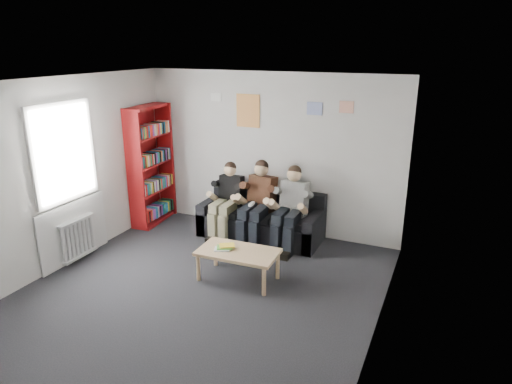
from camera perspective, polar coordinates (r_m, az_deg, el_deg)
room_shell at (r=5.55m, az=-8.03°, el=-0.68°), size 5.00×5.00×5.00m
sofa at (r=7.68m, az=0.71°, el=-3.61°), size 2.03×0.83×0.78m
bookshelf at (r=8.33m, az=-12.95°, el=3.27°), size 0.32×0.95×2.11m
coffee_table at (r=6.28m, az=-2.26°, el=-7.78°), size 1.09×0.60×0.43m
game_cases at (r=6.31m, az=-3.96°, el=-6.90°), size 0.25×0.22×0.05m
person_left at (r=7.63m, az=-3.74°, el=-1.09°), size 0.39×0.83×1.25m
person_middle at (r=7.38m, az=0.13°, el=-1.45°), size 0.43×0.92×1.34m
person_right at (r=7.19m, az=4.26°, el=-2.13°), size 0.41×0.89×1.31m
radiator at (r=7.34m, az=-21.34°, el=-5.39°), size 0.10×0.64×0.60m
window at (r=7.17m, az=-22.37°, el=-0.28°), size 0.05×1.30×2.36m
poster_large at (r=7.72m, az=-1.01°, el=10.12°), size 0.42×0.01×0.55m
poster_blue at (r=7.30m, az=7.34°, el=10.31°), size 0.25×0.01×0.20m
poster_pink at (r=7.17m, az=11.24°, el=10.37°), size 0.22×0.01×0.18m
poster_sign at (r=7.96m, az=-5.02°, el=11.75°), size 0.20×0.01×0.14m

